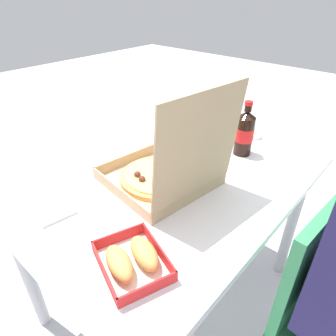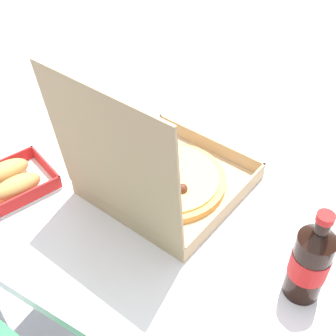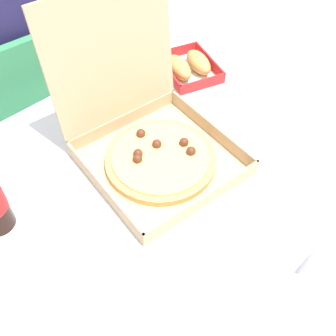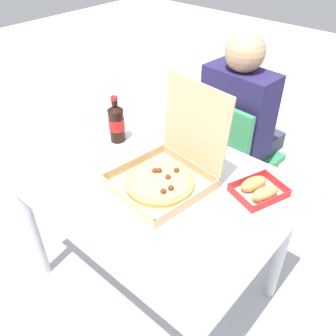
{
  "view_description": "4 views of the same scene",
  "coord_description": "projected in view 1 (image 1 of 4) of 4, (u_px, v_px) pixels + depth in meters",
  "views": [
    {
      "loc": [
        0.7,
        0.6,
        1.31
      ],
      "look_at": [
        0.01,
        -0.01,
        0.73
      ],
      "focal_mm": 31.62,
      "sensor_mm": 36.0,
      "label": 1
    },
    {
      "loc": [
        -0.35,
        0.68,
        1.49
      ],
      "look_at": [
        0.07,
        -0.02,
        0.75
      ],
      "focal_mm": 48.52,
      "sensor_mm": 36.0,
      "label": 2
    },
    {
      "loc": [
        -0.38,
        -0.49,
        1.45
      ],
      "look_at": [
        0.05,
        -0.05,
        0.73
      ],
      "focal_mm": 42.37,
      "sensor_mm": 36.0,
      "label": 3
    },
    {
      "loc": [
        0.8,
        -0.8,
        1.61
      ],
      "look_at": [
        0.06,
        0.04,
        0.76
      ],
      "focal_mm": 37.89,
      "sensor_mm": 36.0,
      "label": 4
    }
  ],
  "objects": [
    {
      "name": "napkin_pile",
      "position": [
        53.0,
        209.0,
        0.91
      ],
      "size": [
        0.12,
        0.12,
        0.02
      ],
      "primitive_type": "cube",
      "rotation": [
        0.0,
        0.0,
        -0.14
      ],
      "color": "white",
      "rests_on": "dining_table"
    },
    {
      "name": "ground_plane",
      "position": [
        171.0,
        292.0,
        1.47
      ],
      "size": [
        10.0,
        10.0,
        0.0
      ],
      "primitive_type": "plane",
      "color": "#B2B2B7"
    },
    {
      "name": "cola_bottle",
      "position": [
        245.0,
        133.0,
        1.19
      ],
      "size": [
        0.07,
        0.07,
        0.22
      ],
      "color": "black",
      "rests_on": "dining_table"
    },
    {
      "name": "paper_menu",
      "position": [
        196.0,
        135.0,
        1.38
      ],
      "size": [
        0.24,
        0.19,
        0.0
      ],
      "primitive_type": "cube",
      "rotation": [
        0.0,
        0.0,
        -0.22
      ],
      "color": "white",
      "rests_on": "dining_table"
    },
    {
      "name": "bread_side_box",
      "position": [
        132.0,
        260.0,
        0.73
      ],
      "size": [
        0.21,
        0.23,
        0.06
      ],
      "color": "white",
      "rests_on": "dining_table"
    },
    {
      "name": "dining_table",
      "position": [
        172.0,
        193.0,
        1.14
      ],
      "size": [
        1.12,
        0.82,
        0.7
      ],
      "color": "white",
      "rests_on": "ground_plane"
    },
    {
      "name": "pizza_box_open",
      "position": [
        165.0,
        172.0,
        1.01
      ],
      "size": [
        0.38,
        0.41,
        0.38
      ],
      "color": "tan",
      "rests_on": "dining_table"
    },
    {
      "name": "dipping_sauce_cup",
      "position": [
        255.0,
        135.0,
        1.35
      ],
      "size": [
        0.06,
        0.06,
        0.02
      ],
      "color": "white",
      "rests_on": "dining_table"
    }
  ]
}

